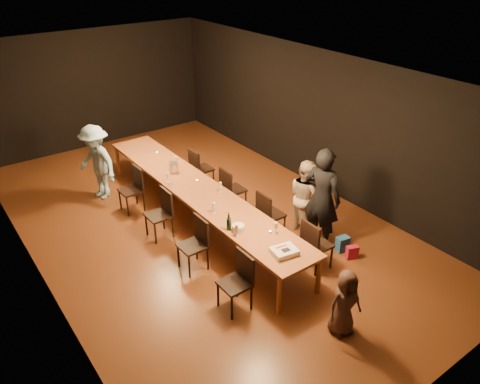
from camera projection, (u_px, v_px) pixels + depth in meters
ground at (199, 222)px, 9.26m from camera, size 10.00×10.00×0.00m
room_shell at (194, 122)px, 8.26m from camera, size 6.04×10.04×3.02m
table at (197, 191)px, 8.93m from camera, size 0.90×6.00×0.75m
chair_right_0 at (317, 244)px, 7.78m from camera, size 0.42×0.42×0.93m
chair_right_1 at (271, 214)px, 8.63m from camera, size 0.42×0.42×0.93m
chair_right_2 at (233, 189)px, 9.48m from camera, size 0.42×0.42×0.93m
chair_right_3 at (202, 168)px, 10.33m from camera, size 0.42×0.42×0.93m
chair_left_0 at (235, 283)px, 6.90m from camera, size 0.42×0.42×0.93m
chair_left_1 at (192, 245)px, 7.75m from camera, size 0.42×0.42×0.93m
chair_left_2 at (158, 215)px, 8.60m from camera, size 0.42×0.42×0.93m
chair_left_3 at (131, 190)px, 9.45m from camera, size 0.42×0.42×0.93m
woman_birthday at (322, 198)px, 8.17m from camera, size 0.63×0.79×1.89m
woman_tan at (305, 196)px, 8.68m from camera, size 0.70×0.81×1.45m
man_blue at (97, 162)px, 9.77m from camera, size 0.87×1.18×1.63m
child at (345, 303)px, 6.46m from camera, size 0.56×0.43×1.04m
gift_bag_red at (352, 252)px, 8.16m from camera, size 0.23×0.18×0.24m
gift_bag_blue at (343, 244)px, 8.35m from camera, size 0.25×0.19×0.28m
birthday_cake at (284, 251)px, 7.05m from camera, size 0.42×0.36×0.09m
plate_stack at (238, 228)px, 7.59m from camera, size 0.22×0.22×0.11m
champagne_bottle at (229, 221)px, 7.57m from camera, size 0.08×0.08×0.33m
ice_bucket at (174, 167)px, 9.48m from camera, size 0.23×0.23×0.20m
wineglass_0 at (237, 230)px, 7.45m from camera, size 0.06×0.06×0.21m
wineglass_1 at (276, 228)px, 7.51m from camera, size 0.06×0.06×0.21m
wineglass_2 at (214, 208)px, 8.06m from camera, size 0.06×0.06×0.21m
wineglass_3 at (220, 187)px, 8.72m from camera, size 0.06×0.06×0.21m
wineglass_4 at (168, 178)px, 9.07m from camera, size 0.06×0.06×0.21m
wineglass_5 at (176, 161)px, 9.74m from camera, size 0.06×0.06×0.21m
tealight_near at (270, 232)px, 7.56m from camera, size 0.05×0.05×0.03m
tealight_mid at (197, 181)px, 9.14m from camera, size 0.05×0.05×0.03m
tealight_far at (157, 153)px, 10.33m from camera, size 0.05×0.05×0.03m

